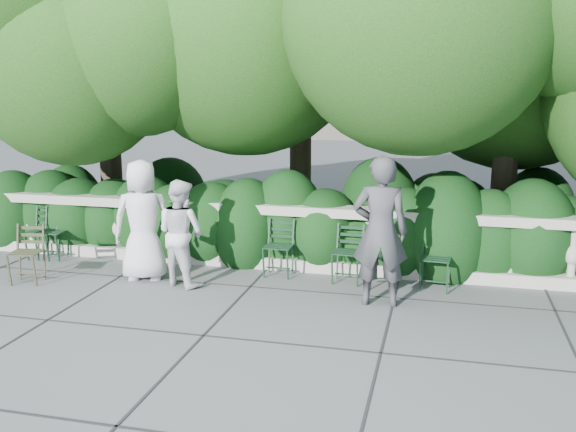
% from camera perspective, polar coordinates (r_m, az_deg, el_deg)
% --- Properties ---
extents(ground, '(90.00, 90.00, 0.00)m').
position_cam_1_polar(ground, '(8.18, -1.68, -8.30)').
color(ground, '#4F5256').
rests_on(ground, ground).
extents(balustrade, '(12.00, 0.44, 1.00)m').
position_cam_1_polar(balustrade, '(9.70, 1.12, -2.01)').
color(balustrade, '#9E998E').
rests_on(balustrade, ground).
extents(shrub_hedge, '(15.00, 2.60, 1.70)m').
position_cam_1_polar(shrub_hedge, '(10.96, 2.49, -3.00)').
color(shrub_hedge, black).
rests_on(shrub_hedge, ground).
extents(tree_canopy, '(15.04, 6.52, 6.78)m').
position_cam_1_polar(tree_canopy, '(10.73, 6.68, 17.95)').
color(tree_canopy, '#3F3023').
rests_on(tree_canopy, ground).
extents(chair_a, '(0.46, 0.50, 0.84)m').
position_cam_1_polar(chair_a, '(11.02, -21.28, -3.75)').
color(chair_a, black).
rests_on(chair_a, ground).
extents(chair_b, '(0.47, 0.50, 0.84)m').
position_cam_1_polar(chair_b, '(10.95, -20.48, -3.78)').
color(chair_b, black).
rests_on(chair_b, ground).
extents(chair_c, '(0.47, 0.51, 0.84)m').
position_cam_1_polar(chair_c, '(9.12, 5.07, -6.17)').
color(chair_c, black).
rests_on(chair_c, ground).
extents(chair_d, '(0.47, 0.51, 0.84)m').
position_cam_1_polar(chair_d, '(8.99, 12.75, -6.69)').
color(chair_d, black).
rests_on(chair_d, ground).
extents(chair_e, '(0.44, 0.48, 0.84)m').
position_cam_1_polar(chair_e, '(9.39, -1.08, -5.58)').
color(chair_e, black).
rests_on(chair_e, ground).
extents(chair_f, '(0.53, 0.56, 0.84)m').
position_cam_1_polar(chair_f, '(8.99, 8.37, -6.51)').
color(chair_f, black).
rests_on(chair_f, ground).
extents(chair_weathered, '(0.53, 0.56, 0.84)m').
position_cam_1_polar(chair_weathered, '(9.79, -22.41, -5.77)').
color(chair_weathered, black).
rests_on(chair_weathered, ground).
extents(person_businessman, '(0.97, 0.77, 1.75)m').
position_cam_1_polar(person_businessman, '(9.39, -12.77, -0.37)').
color(person_businessman, silver).
rests_on(person_businessman, ground).
extents(person_woman_grey, '(0.75, 0.53, 1.93)m').
position_cam_1_polar(person_woman_grey, '(8.16, 8.20, -1.37)').
color(person_woman_grey, '#3A3B3F').
rests_on(person_woman_grey, ground).
extents(person_casual_man, '(0.89, 0.80, 1.50)m').
position_cam_1_polar(person_casual_man, '(9.07, -9.51, -1.47)').
color(person_casual_man, silver).
rests_on(person_casual_man, ground).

